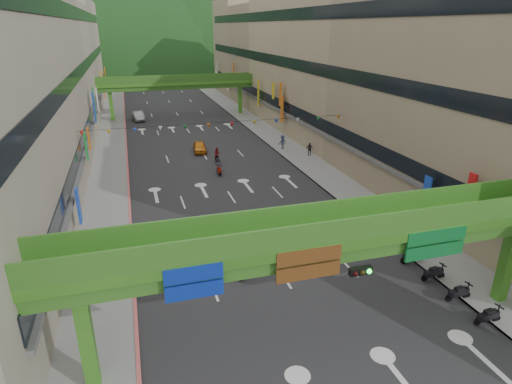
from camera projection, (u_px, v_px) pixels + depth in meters
road_slab at (192, 137)px, 61.07m from camera, size 18.00×140.00×0.02m
sidewalk_left at (112, 142)px, 58.12m from camera, size 4.00×140.00×0.15m
sidewalk_right at (265, 132)px, 63.97m from camera, size 4.00×140.00×0.15m
curb_left at (126, 141)px, 58.62m from camera, size 0.20×140.00×0.18m
curb_right at (253, 132)px, 63.46m from camera, size 0.20×140.00×0.18m
building_row_left at (35, 73)px, 52.61m from camera, size 12.80×95.00×19.00m
building_row_right at (317, 65)px, 62.68m from camera, size 12.80×95.00×19.00m
overpass_near at (354, 251)px, 19.58m from camera, size 28.00×12.27×7.10m
overpass_far at (177, 85)px, 72.51m from camera, size 28.00×2.20×7.10m
hill_left at (105, 70)px, 155.34m from camera, size 168.00×140.00×112.00m
hill_right at (204, 63)px, 183.84m from camera, size 208.00×176.00×128.00m
bunting_string at (220, 125)px, 41.05m from camera, size 26.00×0.36×0.47m
scooter_rider_near at (239, 262)px, 26.88m from camera, size 0.64×1.60×2.05m
scooter_rider_mid at (217, 155)px, 49.10m from camera, size 0.77×1.60×1.88m
scooter_rider_far at (219, 166)px, 45.31m from camera, size 0.75×1.60×1.86m
parked_scooter_row at (422, 264)px, 27.50m from camera, size 1.60×11.59×1.08m
car_silver at (138, 116)px, 71.60m from camera, size 2.09×4.77×1.52m
car_yellow at (200, 147)px, 53.61m from camera, size 1.91×3.97×1.31m
pedestrian_red at (378, 205)px, 35.60m from camera, size 0.94×0.78×1.76m
pedestrian_dark at (309, 150)px, 51.74m from camera, size 0.98×0.68×1.55m
pedestrian_blue at (282, 143)px, 54.50m from camera, size 0.93×0.71×1.77m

